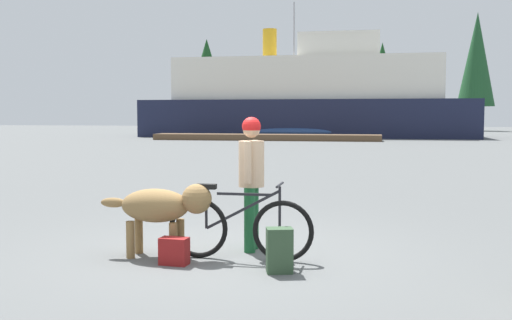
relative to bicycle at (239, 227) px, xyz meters
name	(u,v)px	position (x,y,z in m)	size (l,w,h in m)	color
ground_plane	(230,254)	(-0.17, 0.25, -0.39)	(160.00, 160.00, 0.00)	#595B5B
bicycle	(239,227)	(0.00, 0.00, 0.00)	(1.74, 0.44, 0.91)	black
person_cyclist	(251,171)	(0.05, 0.51, 0.62)	(0.32, 0.53, 1.68)	#19592D
dog	(163,207)	(-0.93, -0.04, 0.22)	(1.39, 0.47, 0.89)	olive
backpack	(279,250)	(0.56, -0.47, -0.15)	(0.28, 0.20, 0.49)	#334C33
handbag_pannier	(174,251)	(-0.67, -0.37, -0.23)	(0.32, 0.18, 0.31)	maroon
dock_pier	(266,137)	(-5.53, 32.42, -0.19)	(15.14, 2.16, 0.40)	brown
ferry_boat	(309,99)	(-3.51, 40.04, 2.54)	(24.98, 8.14, 8.42)	#191E38
sailboat_moored	(294,131)	(-4.28, 36.93, 0.11)	(8.93, 2.50, 9.85)	navy
pine_tree_far_left	(207,72)	(-16.57, 56.92, 6.01)	(4.35, 4.35, 9.97)	#4C331E
pine_tree_center	(382,72)	(2.28, 56.92, 5.68)	(3.31, 3.31, 9.16)	#4C331E
pine_tree_far_right	(477,59)	(11.98, 59.53, 7.08)	(3.84, 3.84, 12.39)	#4C331E
pine_tree_mid_back	(273,70)	(-10.15, 62.26, 6.51)	(3.62, 3.62, 10.80)	#4C331E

